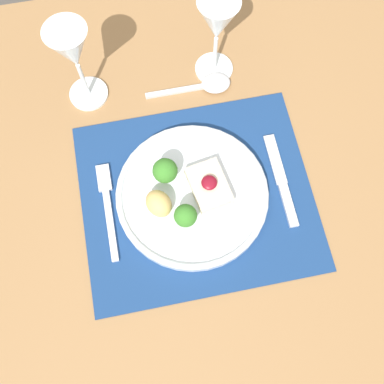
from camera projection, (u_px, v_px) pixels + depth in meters
ground_plane at (195, 271)px, 1.52m from camera, size 8.00×8.00×0.00m
dining_table at (196, 214)px, 0.91m from camera, size 1.11×1.01×0.76m
placemat at (197, 196)px, 0.81m from camera, size 0.41×0.36×0.00m
dinner_plate at (191, 193)px, 0.79m from camera, size 0.27×0.27×0.07m
fork at (108, 204)px, 0.80m from camera, size 0.02×0.18×0.01m
knife at (283, 186)px, 0.81m from camera, size 0.02×0.18×0.01m
spoon at (210, 84)px, 0.88m from camera, size 0.17×0.05×0.02m
wine_glass_near at (217, 25)px, 0.78m from camera, size 0.08×0.08×0.19m
wine_glass_far at (73, 53)px, 0.76m from camera, size 0.08×0.08×0.18m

